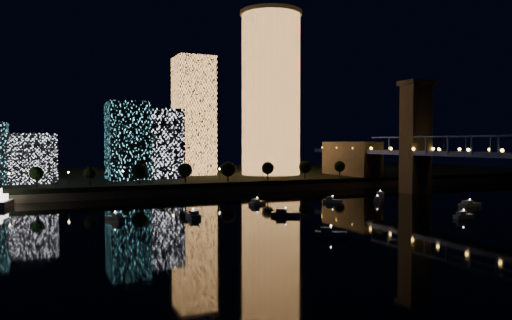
{
  "coord_description": "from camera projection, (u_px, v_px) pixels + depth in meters",
  "views": [
    {
      "loc": [
        -88.94,
        -125.19,
        22.53
      ],
      "look_at": [
        -10.45,
        55.0,
        15.66
      ],
      "focal_mm": 35.0,
      "sensor_mm": 36.0,
      "label": 1
    }
  ],
  "objects": [
    {
      "name": "ground",
      "position": [
        360.0,
        217.0,
        150.98
      ],
      "size": [
        520.0,
        520.0,
        0.0
      ],
      "primitive_type": "plane",
      "color": "black",
      "rests_on": "ground"
    },
    {
      "name": "far_bank",
      "position": [
        202.0,
        176.0,
        297.49
      ],
      "size": [
        420.0,
        160.0,
        5.0
      ],
      "primitive_type": "cube",
      "color": "black",
      "rests_on": "ground"
    },
    {
      "name": "seawall",
      "position": [
        253.0,
        189.0,
        226.06
      ],
      "size": [
        420.0,
        6.0,
        3.0
      ],
      "primitive_type": "cube",
      "color": "#6B5E4C",
      "rests_on": "ground"
    },
    {
      "name": "tower_cylindrical",
      "position": [
        271.0,
        93.0,
        273.87
      ],
      "size": [
        34.0,
        34.0,
        89.07
      ],
      "color": "#FDA251",
      "rests_on": "far_bank"
    },
    {
      "name": "tower_rectangular",
      "position": [
        194.0,
        116.0,
        273.31
      ],
      "size": [
        20.19,
        20.19,
        64.24
      ],
      "primitive_type": "cube",
      "color": "#FDA251",
      "rests_on": "far_bank"
    },
    {
      "name": "midrise_blocks",
      "position": [
        101.0,
        146.0,
        234.65
      ],
      "size": [
        96.61,
        32.3,
        36.71
      ],
      "color": "white",
      "rests_on": "far_bank"
    },
    {
      "name": "truss_bridge",
      "position": [
        504.0,
        160.0,
        179.77
      ],
      "size": [
        13.0,
        266.0,
        50.0
      ],
      "color": "#18214E",
      "rests_on": "ground"
    },
    {
      "name": "motorboats",
      "position": [
        329.0,
        207.0,
        167.25
      ],
      "size": [
        126.66,
        75.04,
        2.78
      ],
      "color": "silver",
      "rests_on": "ground"
    },
    {
      "name": "esplanade_trees",
      "position": [
        195.0,
        170.0,
        220.96
      ],
      "size": [
        165.48,
        6.95,
        8.97
      ],
      "color": "black",
      "rests_on": "far_bank"
    },
    {
      "name": "street_lamps",
      "position": [
        173.0,
        173.0,
        223.22
      ],
      "size": [
        132.7,
        0.7,
        5.65
      ],
      "color": "black",
      "rests_on": "far_bank"
    }
  ]
}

